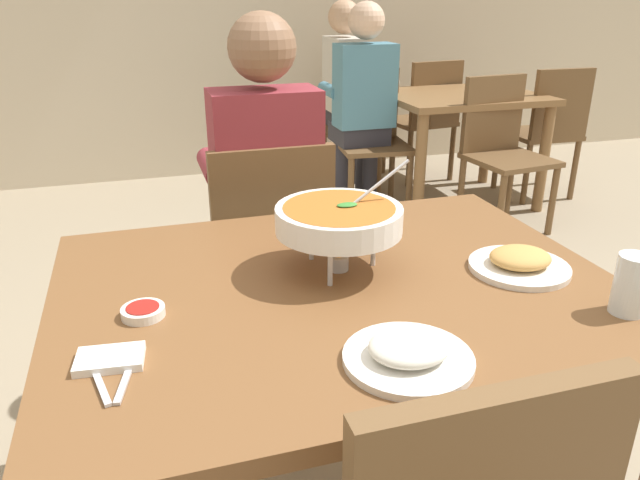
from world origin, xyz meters
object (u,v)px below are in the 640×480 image
object	(u,v)px
curry_bowl	(339,220)
patron_bg_left	(349,86)
patron_bg_middle	(362,97)
chair_bg_middle	(370,132)
chair_bg_window	(426,114)
appetizer_plate	(520,262)
chair_bg_corner	(548,126)
chair_bg_right	(501,144)
sauce_dish	(143,311)
diner_main	(264,182)
chair_bg_left	(357,117)
dining_table_far	(460,114)
rice_plate	(408,353)
chair_diner_main	(269,247)
drink_glass	(630,288)
dining_table_main	(339,321)

from	to	relation	value
curry_bowl	patron_bg_left	size ratio (longest dim) A/B	0.25
curry_bowl	patron_bg_middle	distance (m)	2.52
chair_bg_middle	chair_bg_window	distance (m)	0.77
appetizer_plate	chair_bg_corner	distance (m)	2.98
chair_bg_middle	chair_bg_right	size ratio (longest dim) A/B	1.00
chair_bg_right	chair_bg_window	distance (m)	1.00
sauce_dish	chair_bg_corner	bearing A→B (deg)	40.19
chair_bg_right	diner_main	bearing A→B (deg)	-146.89
chair_bg_corner	chair_bg_left	bearing A→B (deg)	149.78
dining_table_far	chair_bg_window	world-z (taller)	chair_bg_window
patron_bg_left	sauce_dish	bearing A→B (deg)	-117.04
appetizer_plate	rice_plate	bearing A→B (deg)	-146.42
chair_diner_main	curry_bowl	size ratio (longest dim) A/B	2.71
rice_plate	drink_glass	world-z (taller)	drink_glass
chair_diner_main	chair_bg_left	distance (m)	2.44
diner_main	curry_bowl	distance (m)	0.75
patron_bg_left	patron_bg_middle	xyz separation A→B (m)	(-0.08, -0.49, 0.00)
drink_glass	chair_bg_right	bearing A→B (deg)	62.62
drink_glass	dining_table_far	distance (m)	2.91
patron_bg_left	chair_diner_main	bearing A→B (deg)	-116.47
diner_main	drink_glass	bearing A→B (deg)	-64.48
dining_table_main	patron_bg_left	bearing A→B (deg)	70.05
curry_bowl	chair_bg_window	distance (m)	3.30
sauce_dish	chair_bg_left	distance (m)	3.36
rice_plate	dining_table_far	world-z (taller)	rice_plate
chair_bg_middle	chair_bg_corner	bearing A→B (deg)	-8.58
chair_bg_right	patron_bg_left	distance (m)	1.19
curry_bowl	chair_bg_right	distance (m)	2.50
dining_table_far	chair_bg_middle	xyz separation A→B (m)	(-0.60, 0.08, -0.10)
curry_bowl	patron_bg_left	distance (m)	3.00
rice_plate	chair_bg_right	bearing A→B (deg)	53.54
sauce_dish	chair_bg_window	size ratio (longest dim) A/B	0.10
rice_plate	chair_bg_window	distance (m)	3.65
chair_bg_window	patron_bg_middle	bearing A→B (deg)	-144.62
chair_diner_main	dining_table_far	bearing A→B (deg)	43.89
chair_diner_main	appetizer_plate	world-z (taller)	chair_diner_main
dining_table_main	chair_bg_window	world-z (taller)	chair_bg_window
chair_bg_left	patron_bg_left	world-z (taller)	patron_bg_left
drink_glass	patron_bg_middle	distance (m)	2.74
chair_bg_left	patron_bg_middle	xyz separation A→B (m)	(-0.17, -0.53, 0.24)
drink_glass	chair_bg_corner	size ratio (longest dim) A/B	0.14
chair_bg_right	drink_glass	bearing A→B (deg)	-117.38
appetizer_plate	sauce_dish	size ratio (longest dim) A/B	2.67
chair_bg_corner	dining_table_far	bearing A→B (deg)	170.79
curry_bowl	chair_bg_window	world-z (taller)	curry_bowl
chair_bg_corner	rice_plate	bearing A→B (deg)	-130.90
rice_plate	chair_bg_middle	world-z (taller)	chair_bg_middle
chair_diner_main	dining_table_far	size ratio (longest dim) A/B	0.90
appetizer_plate	drink_glass	xyz separation A→B (m)	(0.09, -0.25, 0.04)
chair_bg_middle	chair_bg_corner	xyz separation A→B (m)	(1.23, -0.19, 0.00)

